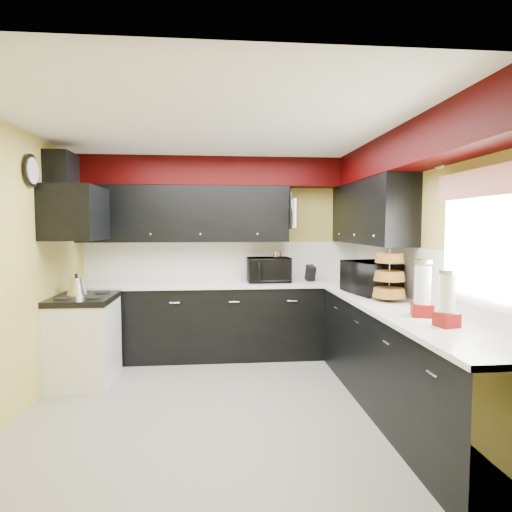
{
  "coord_description": "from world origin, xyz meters",
  "views": [
    {
      "loc": [
        -0.11,
        -3.83,
        1.65
      ],
      "look_at": [
        0.32,
        0.71,
        1.33
      ],
      "focal_mm": 30.0,
      "sensor_mm": 36.0,
      "label": 1
    }
  ],
  "objects_px": {
    "microwave": "(371,278)",
    "utensil_crock": "(277,276)",
    "knife_block": "(310,273)",
    "toaster_oven": "(269,270)",
    "kettle": "(77,286)"
  },
  "relations": [
    {
      "from": "knife_block",
      "to": "kettle",
      "type": "height_order",
      "value": "knife_block"
    },
    {
      "from": "utensil_crock",
      "to": "knife_block",
      "type": "xyz_separation_m",
      "value": [
        0.44,
        0.02,
        0.02
      ]
    },
    {
      "from": "toaster_oven",
      "to": "microwave",
      "type": "xyz_separation_m",
      "value": [
        0.95,
        -1.04,
        0.01
      ]
    },
    {
      "from": "microwave",
      "to": "utensil_crock",
      "type": "distance_m",
      "value": 1.35
    },
    {
      "from": "utensil_crock",
      "to": "microwave",
      "type": "bearing_deg",
      "value": -51.18
    },
    {
      "from": "toaster_oven",
      "to": "knife_block",
      "type": "relative_size",
      "value": 2.66
    },
    {
      "from": "toaster_oven",
      "to": "utensil_crock",
      "type": "bearing_deg",
      "value": 4.54
    },
    {
      "from": "utensil_crock",
      "to": "kettle",
      "type": "relative_size",
      "value": 0.75
    },
    {
      "from": "knife_block",
      "to": "kettle",
      "type": "bearing_deg",
      "value": -175.93
    },
    {
      "from": "utensil_crock",
      "to": "knife_block",
      "type": "relative_size",
      "value": 0.77
    },
    {
      "from": "knife_block",
      "to": "microwave",
      "type": "bearing_deg",
      "value": -80.52
    },
    {
      "from": "knife_block",
      "to": "utensil_crock",
      "type": "bearing_deg",
      "value": 170.52
    },
    {
      "from": "microwave",
      "to": "utensil_crock",
      "type": "bearing_deg",
      "value": 28.74
    },
    {
      "from": "microwave",
      "to": "utensil_crock",
      "type": "height_order",
      "value": "microwave"
    },
    {
      "from": "utensil_crock",
      "to": "knife_block",
      "type": "distance_m",
      "value": 0.44
    }
  ]
}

